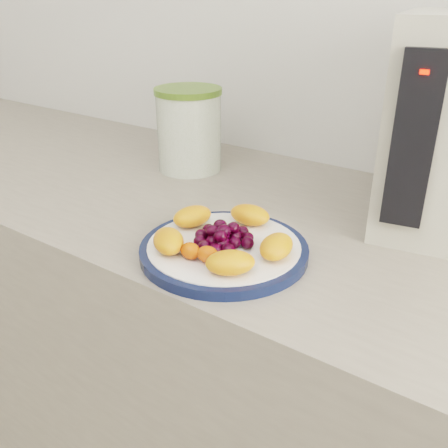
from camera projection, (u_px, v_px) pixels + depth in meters
The scene contains 9 objects.
counter at pixel (285, 416), 1.04m from camera, with size 3.50×0.60×0.90m, color gray.
cabinet_face at pixel (285, 427), 1.05m from camera, with size 3.48×0.58×0.84m, color olive.
plate_rim at pixel (224, 250), 0.73m from camera, with size 0.25×0.25×0.01m, color #0E193B.
plate_face at pixel (224, 249), 0.73m from camera, with size 0.22×0.22×0.02m, color white.
canister at pixel (189, 133), 1.05m from camera, with size 0.13×0.13×0.16m, color #3D5C16.
canister_lid at pixel (188, 91), 1.01m from camera, with size 0.14×0.14×0.01m, color #4D6A24.
appliance_panel at pixel (413, 142), 0.67m from camera, with size 0.06×0.02×0.24m, color black.
appliance_led at pixel (425, 72), 0.62m from camera, with size 0.01×0.01×0.01m, color #FF0C05.
fruit_plate at pixel (222, 236), 0.72m from camera, with size 0.21×0.20×0.03m.
Camera 1 is at (0.34, 0.50, 1.26)m, focal length 40.00 mm.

